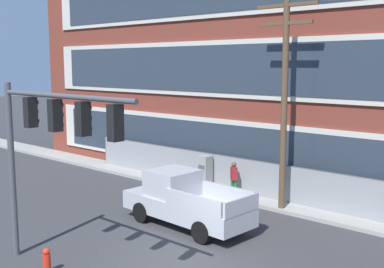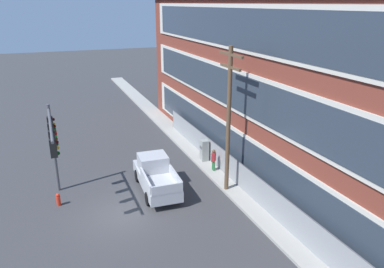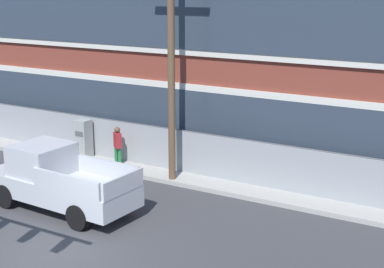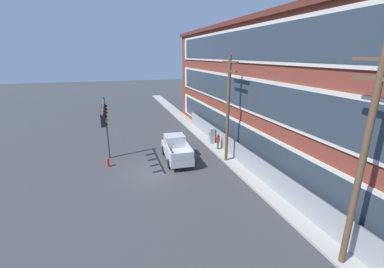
{
  "view_description": "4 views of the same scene",
  "coord_description": "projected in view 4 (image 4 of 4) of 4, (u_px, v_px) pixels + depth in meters",
  "views": [
    {
      "loc": [
        9.67,
        -10.44,
        6.16
      ],
      "look_at": [
        -1.54,
        2.17,
        3.72
      ],
      "focal_mm": 45.0,
      "sensor_mm": 36.0,
      "label": 1
    },
    {
      "loc": [
        18.23,
        -3.02,
        11.22
      ],
      "look_at": [
        -2.23,
        5.09,
        3.48
      ],
      "focal_mm": 35.0,
      "sensor_mm": 36.0,
      "label": 2
    },
    {
      "loc": [
        10.56,
        -10.63,
        7.25
      ],
      "look_at": [
        2.29,
        3.37,
        3.01
      ],
      "focal_mm": 55.0,
      "sensor_mm": 36.0,
      "label": 3
    },
    {
      "loc": [
        18.5,
        -2.34,
        9.02
      ],
      "look_at": [
        -1.72,
        3.98,
        2.47
      ],
      "focal_mm": 24.0,
      "sensor_mm": 36.0,
      "label": 4
    }
  ],
  "objects": [
    {
      "name": "electrical_cabinet",
      "position": [
        212.0,
        136.0,
        26.77
      ],
      "size": [
        0.55,
        0.56,
        1.73
      ],
      "color": "#939993",
      "rests_on": "ground"
    },
    {
      "name": "brick_mill_building",
      "position": [
        333.0,
        97.0,
        19.51
      ],
      "size": [
        46.93,
        11.67,
        11.91
      ],
      "color": "brown",
      "rests_on": "ground"
    },
    {
      "name": "ground_plane",
      "position": [
        150.0,
        174.0,
        20.21
      ],
      "size": [
        160.0,
        160.0,
        0.0
      ],
      "primitive_type": "plane",
      "color": "#38383A"
    },
    {
      "name": "chain_link_fence",
      "position": [
        258.0,
        167.0,
        19.3
      ],
      "size": [
        33.21,
        0.06,
        1.81
      ],
      "color": "gray",
      "rests_on": "ground"
    },
    {
      "name": "sidewalk_building_side",
      "position": [
        235.0,
        162.0,
        22.28
      ],
      "size": [
        80.0,
        1.69,
        0.16
      ],
      "primitive_type": "cube",
      "color": "#9E9B93",
      "rests_on": "ground"
    },
    {
      "name": "utility_pole_near_corner",
      "position": [
        228.0,
        106.0,
        21.17
      ],
      "size": [
        2.75,
        0.26,
        9.0
      ],
      "color": "brown",
      "rests_on": "ground"
    },
    {
      "name": "pedestrian_near_cabinet",
      "position": [
        218.0,
        141.0,
        25.04
      ],
      "size": [
        0.46,
        0.43,
        1.69
      ],
      "color": "#236B38",
      "rests_on": "ground"
    },
    {
      "name": "fire_hydrant",
      "position": [
        108.0,
        162.0,
        21.54
      ],
      "size": [
        0.24,
        0.24,
        0.78
      ],
      "color": "red",
      "rests_on": "ground"
    },
    {
      "name": "pickup_truck_silver",
      "position": [
        176.0,
        149.0,
        22.91
      ],
      "size": [
        5.54,
        2.21,
        2.09
      ],
      "color": "#B2B5BA",
      "rests_on": "ground"
    },
    {
      "name": "traffic_signal_mast",
      "position": [
        105.0,
        118.0,
        20.32
      ],
      "size": [
        6.08,
        0.43,
        5.61
      ],
      "color": "#4C4C51",
      "rests_on": "ground"
    },
    {
      "name": "utility_pole_midblock",
      "position": [
        363.0,
        158.0,
        10.04
      ],
      "size": [
        2.45,
        0.26,
        9.39
      ],
      "color": "brown",
      "rests_on": "ground"
    }
  ]
}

